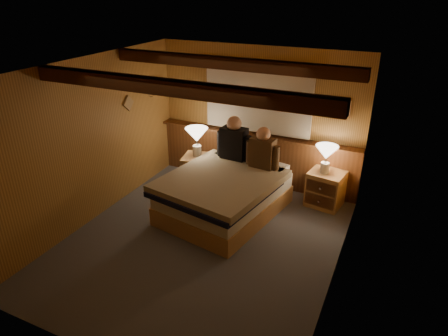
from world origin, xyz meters
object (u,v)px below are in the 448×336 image
Objects in this scene: nightstand_right at (325,189)px; lamp_left at (197,137)px; nightstand_left at (199,172)px; duffel_bag at (199,178)px; bed at (224,194)px; lamp_right at (326,154)px; person_right at (263,151)px; person_left at (234,141)px.

lamp_left is (-2.16, -0.31, 0.66)m from nightstand_right.
lamp_left reaches higher than nightstand_right.
lamp_left is at bearing -162.93° from nightstand_right.
nightstand_left reaches higher than duffel_bag.
lamp_left reaches higher than nightstand_left.
bed reaches higher than nightstand_right.
lamp_right is (1.32, 0.89, 0.56)m from bed.
nightstand_right is at bearing 37.48° from lamp_right.
lamp_right is 0.82× the size of duffel_bag.
bed is 4.74× the size of lamp_right.
nightstand_left is 1.32m from person_right.
nightstand_left is 1.06× the size of nightstand_right.
duffel_bag is at bearing -163.79° from nightstand_right.
person_right is 1.42m from duffel_bag.
person_left is (-0.14, 0.66, 0.61)m from bed.
person_left is at bearing 172.70° from person_right.
bed is 1.17m from lamp_left.
nightstand_left is 1.26× the size of lamp_left.
lamp_right is at bearing 11.47° from person_left.
nightstand_left is at bearing 151.85° from bed.
person_right reaches higher than nightstand_right.
person_right is (-0.96, -0.38, 0.64)m from nightstand_right.
lamp_left is at bearing -95.95° from duffel_bag.
nightstand_left is at bearing -171.83° from lamp_right.
nightstand_left reaches higher than nightstand_right.
lamp_right is 1.47m from person_left.
bed is at bearing -146.03° from lamp_right.
nightstand_right is 2.28m from lamp_left.
bed reaches higher than nightstand_left.
person_left reaches higher than lamp_left.
person_right reaches higher than lamp_right.
bed is at bearing -31.36° from duffel_bag.
duffel_bag is (-2.11, -0.24, -0.74)m from lamp_right.
bed is 4.29× the size of lamp_left.
person_right is (1.16, -0.05, 0.63)m from nightstand_left.
bed is 3.17× the size of person_right.
lamp_right reaches higher than nightstand_left.
lamp_left is at bearing -177.92° from person_right.
nightstand_right is at bearing -3.12° from nightstand_left.
person_right reaches higher than lamp_left.
nightstand_right is at bearing 12.46° from person_left.
person_left reaches higher than lamp_right.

